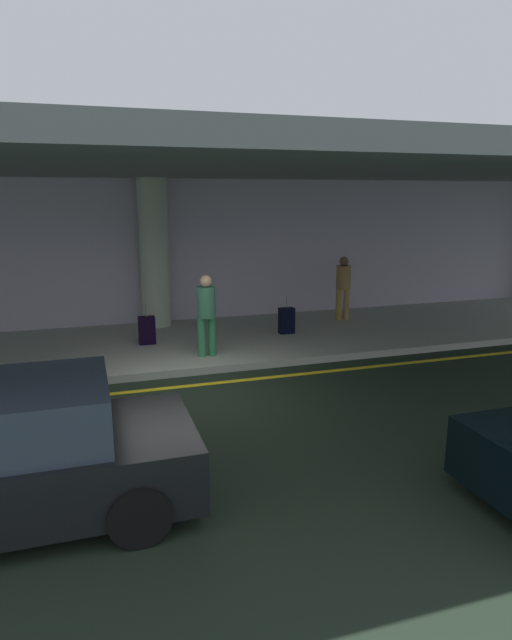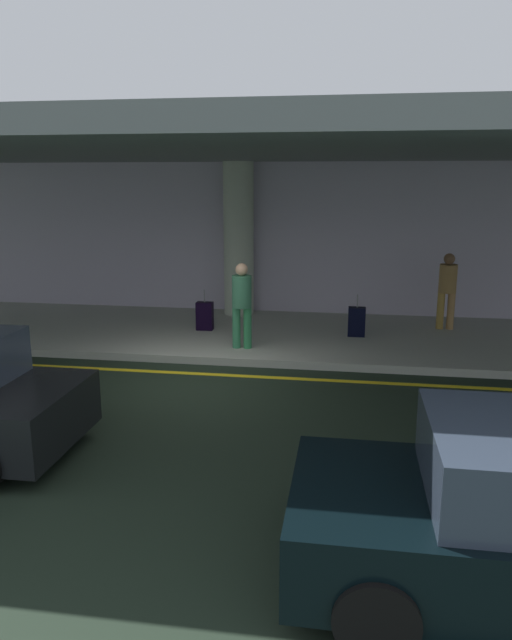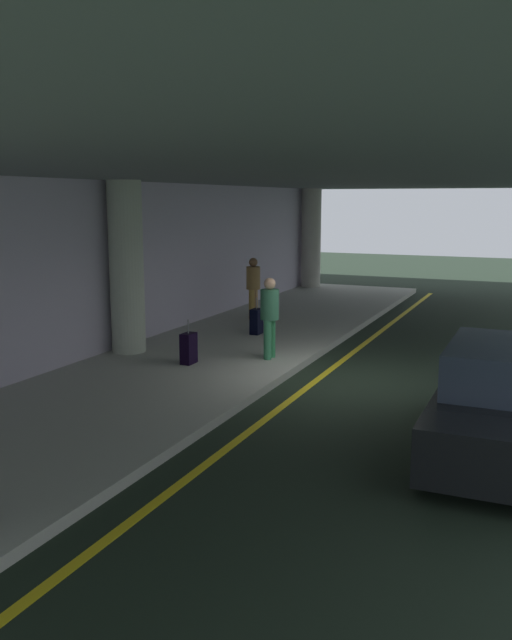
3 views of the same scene
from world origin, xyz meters
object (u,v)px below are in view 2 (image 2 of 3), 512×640
object	(u,v)px
person_waiting_for_ride	(447,286)
suitcase_upright_secondary	(357,322)
suitcase_upright_primary	(205,316)
traveler_with_luggage	(242,300)
support_column_far_left	(239,240)

from	to	relation	value
person_waiting_for_ride	suitcase_upright_secondary	xyz separation A→B (m)	(-1.94, -0.95, -0.65)
suitcase_upright_primary	suitcase_upright_secondary	distance (m)	3.30
traveler_with_luggage	suitcase_upright_secondary	bearing A→B (deg)	-151.50
support_column_far_left	person_waiting_for_ride	world-z (taller)	support_column_far_left
traveler_with_luggage	person_waiting_for_ride	xyz separation A→B (m)	(4.17, 2.22, 0.00)
suitcase_upright_primary	suitcase_upright_secondary	bearing A→B (deg)	-28.02
person_waiting_for_ride	suitcase_upright_primary	world-z (taller)	person_waiting_for_ride
traveler_with_luggage	person_waiting_for_ride	size ratio (longest dim) A/B	1.00
support_column_far_left	traveler_with_luggage	world-z (taller)	support_column_far_left
traveler_with_luggage	suitcase_upright_secondary	distance (m)	2.65
traveler_with_luggage	support_column_far_left	bearing A→B (deg)	-79.69
support_column_far_left	suitcase_upright_primary	size ratio (longest dim) A/B	4.06
suitcase_upright_primary	person_waiting_for_ride	bearing A→B (deg)	-17.52
traveler_with_luggage	person_waiting_for_ride	distance (m)	4.73
traveler_with_luggage	suitcase_upright_primary	bearing A→B (deg)	-52.08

